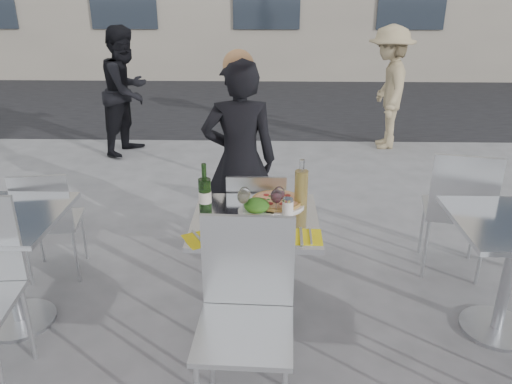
{
  "coord_description": "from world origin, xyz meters",
  "views": [
    {
      "loc": [
        0.07,
        -2.57,
        1.99
      ],
      "look_at": [
        0.0,
        0.15,
        0.85
      ],
      "focal_mm": 35.0,
      "sensor_mm": 36.0,
      "label": 1
    }
  ],
  "objects_px": {
    "side_chair_lfar": "(48,216)",
    "pizza_far": "(277,201)",
    "wineglass_white_a": "(245,195)",
    "chair_near": "(246,304)",
    "pizza_near": "(252,228)",
    "side_table_left": "(4,247)",
    "salad_plate": "(257,207)",
    "pedestrian_b": "(388,88)",
    "chair_far": "(256,219)",
    "main_table": "(255,250)",
    "pedestrian_a": "(127,91)",
    "wineglass_red_a": "(276,197)",
    "wineglass_red_b": "(279,194)",
    "woman_diner": "(240,161)",
    "sugar_shaker": "(288,207)",
    "carafe": "(301,187)",
    "napkin_right": "(305,236)",
    "side_chair_rfar": "(459,204)",
    "wineglass_white_b": "(243,198)",
    "wine_bottle": "(205,193)",
    "napkin_left": "(203,239)"
  },
  "relations": [
    {
      "from": "wineglass_white_a",
      "to": "chair_near",
      "type": "bearing_deg",
      "value": -86.87
    },
    {
      "from": "side_chair_lfar",
      "to": "pizza_far",
      "type": "xyz_separation_m",
      "value": [
        1.58,
        -0.32,
        0.27
      ]
    },
    {
      "from": "pizza_far",
      "to": "sugar_shaker",
      "type": "bearing_deg",
      "value": -69.56
    },
    {
      "from": "wineglass_red_a",
      "to": "main_table",
      "type": "bearing_deg",
      "value": -155.55
    },
    {
      "from": "wineglass_red_a",
      "to": "pizza_far",
      "type": "bearing_deg",
      "value": 88.16
    },
    {
      "from": "side_chair_lfar",
      "to": "wineglass_red_a",
      "type": "relative_size",
      "value": 5.29
    },
    {
      "from": "main_table",
      "to": "wineglass_red_a",
      "type": "distance_m",
      "value": 0.35
    },
    {
      "from": "pedestrian_b",
      "to": "pizza_near",
      "type": "relative_size",
      "value": 4.89
    },
    {
      "from": "side_table_left",
      "to": "napkin_left",
      "type": "relative_size",
      "value": 3.06
    },
    {
      "from": "chair_near",
      "to": "pizza_near",
      "type": "height_order",
      "value": "chair_near"
    },
    {
      "from": "chair_near",
      "to": "side_chair_lfar",
      "type": "distance_m",
      "value": 1.82
    },
    {
      "from": "pedestrian_b",
      "to": "napkin_right",
      "type": "distance_m",
      "value": 4.23
    },
    {
      "from": "pedestrian_b",
      "to": "chair_far",
      "type": "bearing_deg",
      "value": -20.78
    },
    {
      "from": "sugar_shaker",
      "to": "carafe",
      "type": "bearing_deg",
      "value": 61.0
    },
    {
      "from": "woman_diner",
      "to": "sugar_shaker",
      "type": "relative_size",
      "value": 14.28
    },
    {
      "from": "pedestrian_a",
      "to": "wineglass_red_b",
      "type": "bearing_deg",
      "value": -132.82
    },
    {
      "from": "wine_bottle",
      "to": "chair_far",
      "type": "bearing_deg",
      "value": 54.04
    },
    {
      "from": "pedestrian_b",
      "to": "wineglass_red_b",
      "type": "relative_size",
      "value": 9.77
    },
    {
      "from": "napkin_right",
      "to": "side_chair_rfar",
      "type": "bearing_deg",
      "value": 38.53
    },
    {
      "from": "side_chair_lfar",
      "to": "pizza_near",
      "type": "distance_m",
      "value": 1.61
    },
    {
      "from": "woman_diner",
      "to": "wineglass_white_a",
      "type": "distance_m",
      "value": 0.87
    },
    {
      "from": "side_chair_rfar",
      "to": "woman_diner",
      "type": "height_order",
      "value": "woman_diner"
    },
    {
      "from": "chair_far",
      "to": "woman_diner",
      "type": "distance_m",
      "value": 0.54
    },
    {
      "from": "side_chair_lfar",
      "to": "pedestrian_a",
      "type": "relative_size",
      "value": 0.54
    },
    {
      "from": "pedestrian_a",
      "to": "side_chair_lfar",
      "type": "bearing_deg",
      "value": -156.72
    },
    {
      "from": "pedestrian_a",
      "to": "wineglass_white_a",
      "type": "relative_size",
      "value": 9.84
    },
    {
      "from": "side_table_left",
      "to": "carafe",
      "type": "xyz_separation_m",
      "value": [
        1.77,
        0.19,
        0.33
      ]
    },
    {
      "from": "side_chair_rfar",
      "to": "pizza_near",
      "type": "distance_m",
      "value": 1.63
    },
    {
      "from": "napkin_right",
      "to": "wineglass_white_b",
      "type": "bearing_deg",
      "value": 143.56
    },
    {
      "from": "side_table_left",
      "to": "pedestrian_a",
      "type": "relative_size",
      "value": 0.48
    },
    {
      "from": "pizza_far",
      "to": "wineglass_white_b",
      "type": "height_order",
      "value": "wineglass_white_b"
    },
    {
      "from": "wineglass_white_b",
      "to": "wineglass_red_a",
      "type": "height_order",
      "value": "same"
    },
    {
      "from": "side_chair_rfar",
      "to": "pizza_far",
      "type": "xyz_separation_m",
      "value": [
        -1.28,
        -0.43,
        0.2
      ]
    },
    {
      "from": "napkin_left",
      "to": "napkin_right",
      "type": "xyz_separation_m",
      "value": [
        0.54,
        0.04,
        0.0
      ]
    },
    {
      "from": "main_table",
      "to": "pedestrian_a",
      "type": "relative_size",
      "value": 0.48
    },
    {
      "from": "pizza_near",
      "to": "salad_plate",
      "type": "height_order",
      "value": "salad_plate"
    },
    {
      "from": "wineglass_white_a",
      "to": "napkin_left",
      "type": "bearing_deg",
      "value": -120.81
    },
    {
      "from": "wineglass_white_a",
      "to": "napkin_right",
      "type": "bearing_deg",
      "value": -42.51
    },
    {
      "from": "side_chair_rfar",
      "to": "wine_bottle",
      "type": "distance_m",
      "value": 1.81
    },
    {
      "from": "napkin_right",
      "to": "pizza_near",
      "type": "bearing_deg",
      "value": 165.69
    },
    {
      "from": "napkin_left",
      "to": "sugar_shaker",
      "type": "bearing_deg",
      "value": 4.39
    },
    {
      "from": "woman_diner",
      "to": "napkin_right",
      "type": "distance_m",
      "value": 1.24
    },
    {
      "from": "side_chair_rfar",
      "to": "wineglass_red_b",
      "type": "xyz_separation_m",
      "value": [
        -1.27,
        -0.54,
        0.29
      ]
    },
    {
      "from": "side_table_left",
      "to": "sugar_shaker",
      "type": "relative_size",
      "value": 7.01
    },
    {
      "from": "main_table",
      "to": "wine_bottle",
      "type": "relative_size",
      "value": 2.54
    },
    {
      "from": "side_chair_rfar",
      "to": "wineglass_white_a",
      "type": "height_order",
      "value": "side_chair_rfar"
    },
    {
      "from": "main_table",
      "to": "pizza_far",
      "type": "height_order",
      "value": "pizza_far"
    },
    {
      "from": "main_table",
      "to": "wineglass_red_b",
      "type": "height_order",
      "value": "wineglass_red_b"
    },
    {
      "from": "side_table_left",
      "to": "salad_plate",
      "type": "relative_size",
      "value": 3.41
    },
    {
      "from": "carafe",
      "to": "napkin_right",
      "type": "xyz_separation_m",
      "value": [
        0.0,
        -0.41,
        -0.11
      ]
    }
  ]
}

